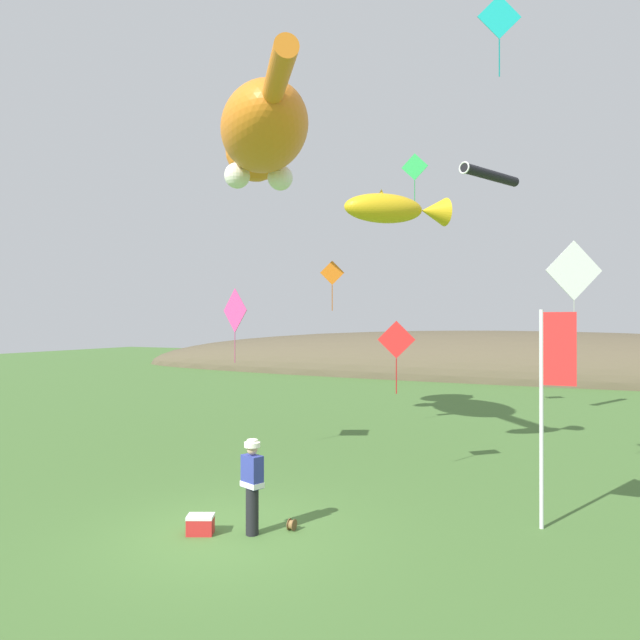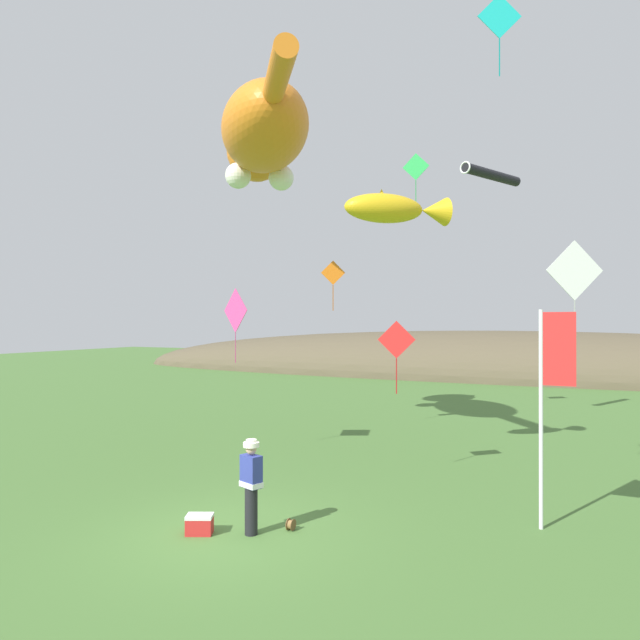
% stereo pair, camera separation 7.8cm
% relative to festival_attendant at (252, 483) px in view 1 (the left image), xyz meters
% --- Properties ---
extents(ground_plane, '(120.00, 120.00, 0.00)m').
position_rel_festival_attendant_xyz_m(ground_plane, '(-0.40, -0.20, -0.95)').
color(ground_plane, '#477033').
extents(distant_hill_ridge, '(63.57, 12.36, 6.67)m').
position_rel_festival_attendant_xyz_m(distant_hill_ridge, '(1.58, 33.14, -0.95)').
color(distant_hill_ridge, brown).
rests_on(distant_hill_ridge, ground).
extents(festival_attendant, '(0.48, 0.39, 1.77)m').
position_rel_festival_attendant_xyz_m(festival_attendant, '(0.00, 0.00, 0.00)').
color(festival_attendant, black).
rests_on(festival_attendant, ground).
extents(kite_spool, '(0.12, 0.22, 0.22)m').
position_rel_festival_attendant_xyz_m(kite_spool, '(0.57, 0.51, -0.84)').
color(kite_spool, olive).
rests_on(kite_spool, ground).
extents(picnic_cooler, '(0.58, 0.50, 0.36)m').
position_rel_festival_attendant_xyz_m(picnic_cooler, '(-0.89, -0.40, -0.77)').
color(picnic_cooler, red).
rests_on(picnic_cooler, ground).
extents(festival_banner_pole, '(0.66, 0.08, 4.21)m').
position_rel_festival_attendant_xyz_m(festival_banner_pole, '(5.02, 2.65, 1.81)').
color(festival_banner_pole, silver).
rests_on(festival_banner_pole, ground).
extents(kite_giant_cat, '(6.51, 8.25, 2.96)m').
position_rel_festival_attendant_xyz_m(kite_giant_cat, '(-4.17, 7.21, 9.20)').
color(kite_giant_cat, orange).
extents(kite_fish_windsock, '(2.73, 2.55, 0.90)m').
position_rel_festival_attendant_xyz_m(kite_fish_windsock, '(0.99, 5.57, 6.05)').
color(kite_fish_windsock, gold).
extents(kite_tube_streamer, '(1.73, 3.07, 0.44)m').
position_rel_festival_attendant_xyz_m(kite_tube_streamer, '(2.43, 12.28, 8.36)').
color(kite_tube_streamer, black).
extents(kite_diamond_pink, '(1.20, 0.58, 2.22)m').
position_rel_festival_attendant_xyz_m(kite_diamond_pink, '(-3.84, 5.15, 3.34)').
color(kite_diamond_pink, '#E53F8C').
extents(kite_diamond_teal, '(0.96, 0.49, 1.97)m').
position_rel_festival_attendant_xyz_m(kite_diamond_teal, '(3.76, 5.05, 10.30)').
color(kite_diamond_teal, '#19BFBF').
extents(kite_diamond_white, '(1.29, 0.82, 2.41)m').
position_rel_festival_attendant_xyz_m(kite_diamond_white, '(5.35, 6.55, 4.29)').
color(kite_diamond_white, white).
extents(kite_diamond_orange, '(0.74, 0.44, 1.75)m').
position_rel_festival_attendant_xyz_m(kite_diamond_orange, '(-2.43, 9.07, 4.70)').
color(kite_diamond_orange, orange).
extents(kite_diamond_green, '(1.04, 0.09, 1.94)m').
position_rel_festival_attendant_xyz_m(kite_diamond_green, '(-0.39, 12.30, 8.97)').
color(kite_diamond_green, green).
extents(kite_diamond_red, '(0.93, 0.27, 1.86)m').
position_rel_festival_attendant_xyz_m(kite_diamond_red, '(1.25, 4.86, 2.54)').
color(kite_diamond_red, red).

